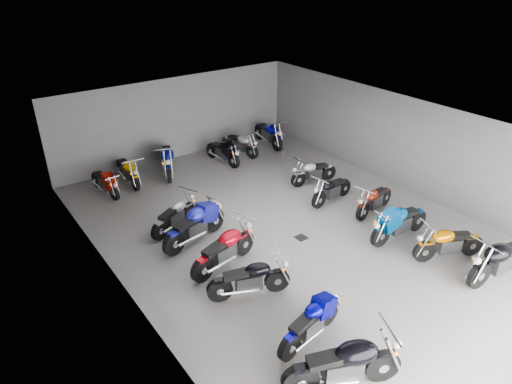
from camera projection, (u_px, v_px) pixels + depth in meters
ground at (290, 230)px, 13.59m from camera, size 14.00×14.00×0.00m
wall_back at (177, 118)px, 17.86m from camera, size 10.00×0.10×3.20m
wall_left at (122, 240)px, 10.24m from camera, size 0.10×14.00×3.20m
wall_right at (405, 144)px, 15.46m from camera, size 0.10×14.00×3.20m
ceiling at (294, 128)px, 12.10m from camera, size 10.00×14.00×0.04m
drain_grate at (301, 238)px, 13.23m from camera, size 0.32×0.32×0.01m
motorcycle_left_a at (345, 365)px, 8.43m from camera, size 2.20×1.10×1.03m
motorcycle_left_b at (311, 322)px, 9.54m from camera, size 1.97×0.53×0.87m
motorcycle_left_c at (250, 279)px, 10.78m from camera, size 1.94×0.87×0.89m
motorcycle_left_d at (224, 249)px, 11.79m from camera, size 2.18×0.65×0.97m
motorcycle_left_e at (195, 225)px, 12.82m from camera, size 2.24×0.73×1.00m
motorcycle_left_f at (175, 215)px, 13.46m from camera, size 1.82×0.82×0.84m
motorcycle_right_a at (501, 259)px, 11.35m from camera, size 2.33×0.55×1.03m
motorcycle_right_b at (448, 243)px, 12.13m from camera, size 1.91×0.94×0.89m
motorcycle_right_c at (399, 222)px, 12.98m from camera, size 2.20×0.45×0.97m
motorcycle_right_d at (374, 200)px, 14.32m from camera, size 1.90×0.50×0.84m
motorcycle_right_e at (331, 190)px, 14.96m from camera, size 1.87×0.42×0.82m
motorcycle_right_f at (313, 172)px, 16.18m from camera, size 1.85×0.45×0.81m
motorcycle_back_a at (105, 182)px, 15.46m from camera, size 0.42×1.85×0.81m
motorcycle_back_b at (128, 170)px, 16.17m from camera, size 0.42×2.06×0.91m
motorcycle_back_c at (167, 159)px, 16.87m from camera, size 1.09×2.23×1.04m
motorcycle_back_d at (223, 152)px, 17.77m from camera, size 0.44×1.95×0.86m
motorcycle_back_e at (240, 144)px, 18.53m from camera, size 0.56×1.95×0.86m
motorcycle_back_f at (269, 133)px, 19.41m from camera, size 0.54×2.23×0.98m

